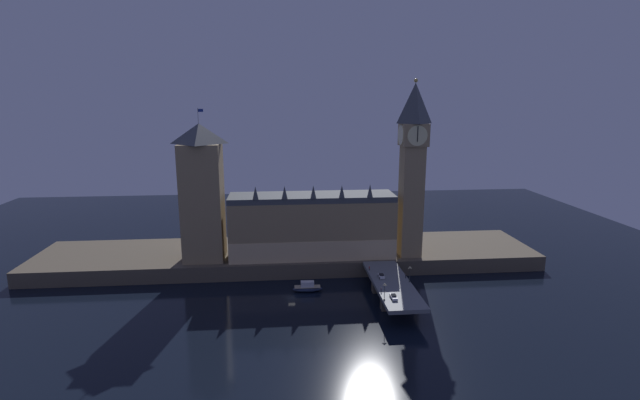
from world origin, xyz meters
TOP-DOWN VIEW (x-y plane):
  - ground_plane at (0.00, 0.00)m, footprint 400.00×400.00m
  - embankment at (0.00, 39.00)m, footprint 220.00×42.00m
  - parliament_hall at (9.93, 29.64)m, footprint 69.92×18.65m
  - clock_tower at (51.74, 25.96)m, footprint 11.03×11.14m
  - victoria_tower at (-35.60, 29.68)m, footprint 16.69×16.69m
  - bridge at (36.90, -5.00)m, footprint 13.65×46.00m
  - car_northbound_lead at (33.90, 0.05)m, footprint 1.96×4.15m
  - car_northbound_trail at (33.90, -18.79)m, footprint 1.91×4.79m
  - pedestrian_near_rail at (30.90, -13.18)m, footprint 0.38×0.38m
  - pedestrian_mid_walk at (42.91, -1.32)m, footprint 0.38×0.38m
  - pedestrian_far_rail at (30.90, 8.09)m, footprint 0.38×0.38m
  - street_lamp_near at (30.50, -19.72)m, footprint 1.34×0.60m
  - street_lamp_mid at (43.31, -5.00)m, footprint 1.34×0.60m
  - boat_upstream at (6.27, 5.55)m, footprint 11.43×4.00m

SIDE VIEW (x-z plane):
  - ground_plane at x=0.00m, z-range 0.00..0.00m
  - boat_upstream at x=6.27m, z-range -0.56..3.56m
  - embankment at x=0.00m, z-range 0.00..6.48m
  - bridge at x=36.90m, z-range 1.65..8.50m
  - car_northbound_trail at x=33.90m, z-range 6.81..8.23m
  - car_northbound_lead at x=33.90m, z-range 6.81..8.27m
  - pedestrian_near_rail at x=30.90m, z-range 6.90..8.53m
  - pedestrian_mid_walk at x=42.91m, z-range 6.91..8.64m
  - pedestrian_far_rail at x=30.90m, z-range 6.91..8.66m
  - street_lamp_near at x=30.50m, z-range 7.60..13.50m
  - street_lamp_mid at x=43.31m, z-range 7.61..13.56m
  - parliament_hall at x=9.93m, z-range 3.74..35.94m
  - victoria_tower at x=-35.60m, z-range 3.62..66.40m
  - clock_tower at x=51.74m, z-range 8.68..83.10m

